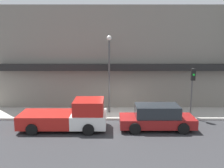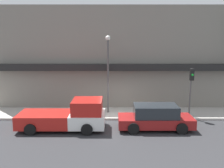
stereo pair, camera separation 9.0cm
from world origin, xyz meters
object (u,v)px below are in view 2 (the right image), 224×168
Objects in this scene: fire_hydrant at (147,112)px; pickup_truck at (68,116)px; street_lamp at (108,65)px; traffic_light at (192,84)px; parked_car at (156,117)px.

pickup_truck is at bearing -158.54° from fire_hydrant.
pickup_truck is 0.94× the size of street_lamp.
traffic_light is (5.73, -1.09, -1.17)m from street_lamp.
traffic_light is at bearing 0.15° from fire_hydrant.
street_lamp reaches higher than parked_car.
parked_car is (5.42, -0.00, -0.07)m from pickup_truck.
parked_car is 1.35× the size of traffic_light.
street_lamp is at bearing 132.41° from parked_car.
pickup_truck is 1.56× the size of traffic_light.
pickup_truck is 5.58m from fire_hydrant.
street_lamp is (2.44, 3.13, 2.85)m from pickup_truck.
traffic_light reaches higher than fire_hydrant.
street_lamp is (-2.98, 3.13, 2.92)m from parked_car.
parked_car is at bearing -1.97° from pickup_truck.
fire_hydrant is at bearing 95.38° from parked_car.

